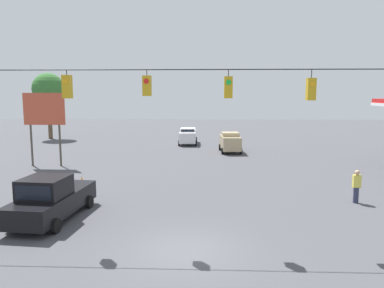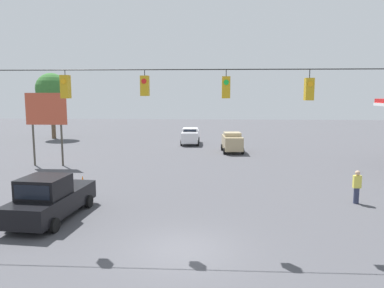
% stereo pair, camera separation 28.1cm
% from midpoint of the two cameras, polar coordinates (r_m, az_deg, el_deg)
% --- Properties ---
extents(ground_plane, '(140.00, 140.00, 0.00)m').
position_cam_midpoint_polar(ground_plane, '(14.60, -1.55, -15.85)').
color(ground_plane, '#47474C').
extents(overhead_signal_span, '(20.11, 0.38, 7.38)m').
position_cam_midpoint_polar(overhead_signal_span, '(14.90, -1.32, 3.41)').
color(overhead_signal_span, '#4C473D').
rests_on(overhead_signal_span, ground_plane).
extents(pickup_truck_black_parked_shoulder, '(2.60, 5.60, 2.12)m').
position_cam_midpoint_polar(pickup_truck_black_parked_shoulder, '(18.71, -21.06, -7.85)').
color(pickup_truck_black_parked_shoulder, black).
rests_on(pickup_truck_black_parked_shoulder, ground_plane).
extents(sedan_tan_oncoming_deep, '(2.17, 3.93, 1.99)m').
position_cam_midpoint_polar(sedan_tan_oncoming_deep, '(37.26, 5.62, 0.32)').
color(sedan_tan_oncoming_deep, tan).
rests_on(sedan_tan_oncoming_deep, ground_plane).
extents(sedan_white_withflow_deep, '(2.10, 4.59, 1.84)m').
position_cam_midpoint_polar(sedan_white_withflow_deep, '(42.98, -0.81, 1.26)').
color(sedan_white_withflow_deep, silver).
rests_on(sedan_white_withflow_deep, ground_plane).
extents(traffic_cone_nearest, '(0.30, 0.30, 0.70)m').
position_cam_midpoint_polar(traffic_cone_nearest, '(20.20, -21.25, -8.56)').
color(traffic_cone_nearest, orange).
rests_on(traffic_cone_nearest, ground_plane).
extents(traffic_cone_second, '(0.30, 0.30, 0.70)m').
position_cam_midpoint_polar(traffic_cone_second, '(22.45, -18.94, -6.83)').
color(traffic_cone_second, orange).
rests_on(traffic_cone_second, ground_plane).
extents(traffic_cone_third, '(0.30, 0.30, 0.70)m').
position_cam_midpoint_polar(traffic_cone_third, '(24.58, -16.74, -5.49)').
color(traffic_cone_third, orange).
rests_on(traffic_cone_third, ground_plane).
extents(roadside_billboard, '(3.33, 0.16, 5.86)m').
position_cam_midpoint_polar(roadside_billboard, '(32.08, -21.82, 4.23)').
color(roadside_billboard, '#4C473D').
rests_on(roadside_billboard, ground_plane).
extents(pedestrian, '(0.40, 0.28, 1.79)m').
position_cam_midpoint_polar(pedestrian, '(21.88, 23.43, -5.93)').
color(pedestrian, '#2D334C').
rests_on(pedestrian, ground_plane).
extents(tree_horizon_left, '(3.99, 3.99, 8.37)m').
position_cam_midpoint_polar(tree_horizon_left, '(51.31, -21.20, 7.76)').
color(tree_horizon_left, brown).
rests_on(tree_horizon_left, ground_plane).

